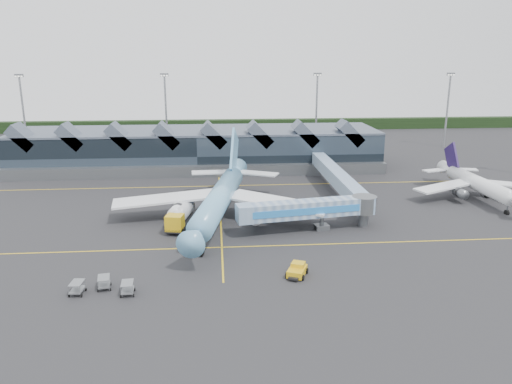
{
  "coord_description": "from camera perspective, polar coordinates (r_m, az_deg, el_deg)",
  "views": [
    {
      "loc": [
        -0.58,
        -77.68,
        27.89
      ],
      "look_at": [
        6.14,
        4.43,
        5.0
      ],
      "focal_mm": 35.0,
      "sensor_mm": 36.0,
      "label": 1
    }
  ],
  "objects": [
    {
      "name": "terminal",
      "position": [
        127.21,
        -6.64,
        5.0
      ],
      "size": [
        90.0,
        22.25,
        12.52
      ],
      "color": "black",
      "rests_on": "ground"
    },
    {
      "name": "regional_jet",
      "position": [
        108.23,
        23.86,
        0.95
      ],
      "size": [
        26.38,
        28.72,
        9.87
      ],
      "rotation": [
        0.0,
        0.0,
        0.04
      ],
      "color": "white",
      "rests_on": "ground"
    },
    {
      "name": "baggage_carts",
      "position": [
        63.98,
        -17.08,
        -10.2
      ],
      "size": [
        7.6,
        4.12,
        1.54
      ],
      "rotation": [
        0.0,
        0.0,
        0.07
      ],
      "color": "gray",
      "rests_on": "ground"
    },
    {
      "name": "pushback_tug",
      "position": [
        65.76,
        4.73,
        -8.91
      ],
      "size": [
        3.35,
        4.1,
        1.65
      ],
      "rotation": [
        0.0,
        0.0,
        -0.41
      ],
      "color": "gold",
      "rests_on": "ground"
    },
    {
      "name": "main_airliner",
      "position": [
        86.02,
        -4.05,
        -0.52
      ],
      "size": [
        37.77,
        43.99,
        14.19
      ],
      "rotation": [
        0.0,
        0.0,
        -0.19
      ],
      "color": "#6CA9DA",
      "rests_on": "ground"
    },
    {
      "name": "tree_line_far",
      "position": [
        189.46,
        -4.5,
        7.63
      ],
      "size": [
        260.0,
        4.0,
        4.0
      ],
      "primitive_type": "cube",
      "color": "black",
      "rests_on": "ground"
    },
    {
      "name": "fuel_truck",
      "position": [
        84.19,
        -8.5,
        -2.54
      ],
      "size": [
        4.69,
        10.9,
        3.63
      ],
      "rotation": [
        0.0,
        0.0,
        -0.2
      ],
      "color": "black",
      "rests_on": "ground"
    },
    {
      "name": "taxi_stripes",
      "position": [
        92.01,
        -4.1,
        -2.16
      ],
      "size": [
        120.0,
        60.0,
        0.01
      ],
      "color": "yellow",
      "rests_on": "ground"
    },
    {
      "name": "ground",
      "position": [
        82.54,
        -4.01,
        -4.26
      ],
      "size": [
        260.0,
        260.0,
        0.0
      ],
      "primitive_type": "plane",
      "color": "#262528",
      "rests_on": "ground"
    },
    {
      "name": "jet_bridge",
      "position": [
        81.38,
        6.91,
        -1.94
      ],
      "size": [
        23.6,
        7.16,
        5.27
      ],
      "rotation": [
        0.0,
        0.0,
        0.17
      ],
      "color": "#6A88B2",
      "rests_on": "ground"
    },
    {
      "name": "light_masts",
      "position": [
        142.96,
        4.09,
        9.3
      ],
      "size": [
        132.4,
        42.56,
        22.45
      ],
      "color": "gray",
      "rests_on": "ground"
    }
  ]
}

